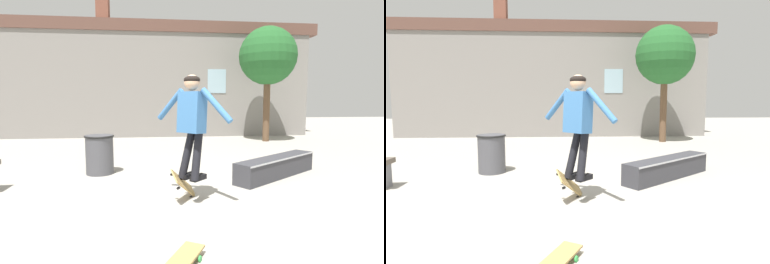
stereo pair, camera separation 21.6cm
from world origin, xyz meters
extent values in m
plane|color=#A39E93|center=(0.00, 0.00, 0.00)|extent=(40.00, 40.00, 0.00)
cube|color=gray|center=(0.00, 8.05, 1.96)|extent=(11.85, 0.40, 3.91)
cube|color=brown|center=(0.00, 8.05, 4.12)|extent=(12.44, 0.52, 0.43)
cube|color=brown|center=(-1.91, 8.05, 4.95)|extent=(0.44, 0.44, 1.23)
cube|color=#99B7C6|center=(2.29, 7.84, 2.12)|extent=(0.70, 0.02, 0.90)
cylinder|color=brown|center=(3.71, 6.33, 1.08)|extent=(0.22, 0.22, 2.15)
sphere|color=#235B28|center=(3.71, 6.33, 2.87)|extent=(1.92, 1.92, 1.92)
cube|color=#38383D|center=(2.19, 1.66, 0.18)|extent=(1.88, 1.51, 0.37)
cube|color=#B7B7BC|center=(2.30, 1.51, 0.36)|extent=(1.69, 1.24, 0.02)
cylinder|color=#47474C|center=(-1.06, 2.25, 0.37)|extent=(0.51, 0.51, 0.74)
torus|color=black|center=(-1.06, 2.25, 0.72)|extent=(0.55, 0.55, 0.04)
cube|color=teal|center=(0.51, 0.47, 1.23)|extent=(0.42, 0.42, 0.56)
sphere|color=tan|center=(0.51, 0.47, 1.63)|extent=(0.30, 0.30, 0.21)
ellipsoid|color=black|center=(0.51, 0.47, 1.66)|extent=(0.31, 0.31, 0.12)
cylinder|color=black|center=(0.45, 0.53, 0.67)|extent=(0.31, 0.24, 0.71)
cube|color=black|center=(0.47, 0.55, 0.35)|extent=(0.25, 0.25, 0.07)
cylinder|color=black|center=(0.57, 0.41, 0.67)|extent=(0.24, 0.31, 0.71)
cube|color=black|center=(0.59, 0.43, 0.35)|extent=(0.25, 0.25, 0.07)
cylinder|color=teal|center=(0.23, 0.75, 1.33)|extent=(0.39, 0.39, 0.45)
cylinder|color=teal|center=(0.78, 0.20, 1.33)|extent=(0.39, 0.39, 0.45)
cube|color=#AD894C|center=(0.41, 0.57, 0.22)|extent=(0.41, 0.71, 0.55)
cylinder|color=black|center=(0.43, 0.82, 0.15)|extent=(0.07, 0.06, 0.07)
cylinder|color=black|center=(0.51, 0.67, -0.01)|extent=(0.07, 0.06, 0.07)
cylinder|color=black|center=(0.23, 0.47, 0.39)|extent=(0.07, 0.06, 0.07)
cylinder|color=black|center=(0.31, 0.32, 0.24)|extent=(0.07, 0.06, 0.07)
cylinder|color=green|center=(0.22, -0.98, 0.03)|extent=(0.04, 0.06, 0.05)
cylinder|color=green|center=(0.40, -1.08, 0.03)|extent=(0.04, 0.06, 0.05)
camera|label=1|loc=(0.06, -3.51, 1.39)|focal=28.00mm
camera|label=2|loc=(0.27, -3.53, 1.39)|focal=28.00mm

